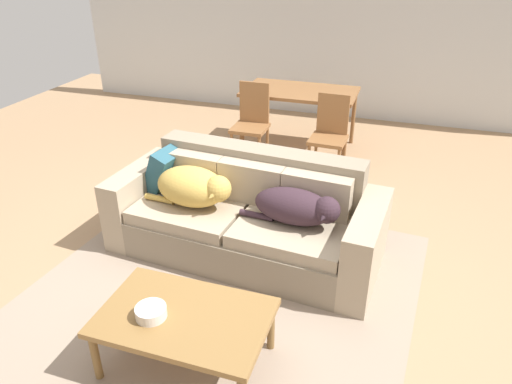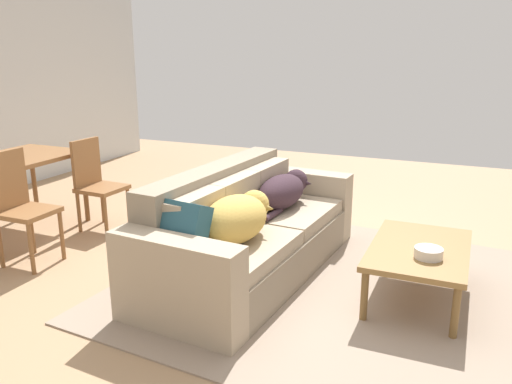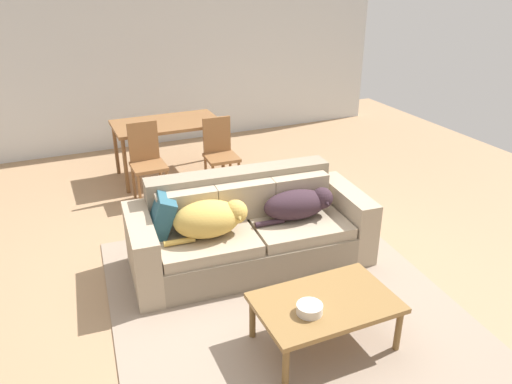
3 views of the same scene
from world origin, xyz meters
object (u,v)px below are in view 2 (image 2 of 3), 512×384
(dining_chair_near_left, at_px, (20,203))
(throw_pillow_by_left_arm, at_px, (179,230))
(dog_on_right_cushion, at_px, (284,190))
(couch, at_px, (246,233))
(dining_table, at_px, (5,167))
(dog_on_left_cushion, at_px, (238,217))
(coffee_table, at_px, (419,253))
(dining_chair_near_right, at_px, (96,181))
(bowl_on_coffee_table, at_px, (429,253))

(dining_chair_near_left, bearing_deg, throw_pillow_by_left_arm, -98.64)
(dog_on_right_cushion, bearing_deg, couch, 167.28)
(dining_table, distance_m, dining_chair_near_left, 0.78)
(dog_on_left_cushion, height_order, coffee_table, dog_on_left_cushion)
(dog_on_right_cushion, height_order, dining_chair_near_right, dining_chair_near_right)
(dining_chair_near_right, bearing_deg, dog_on_left_cushion, -109.77)
(dog_on_right_cushion, height_order, bowl_on_coffee_table, dog_on_right_cushion)
(couch, height_order, dog_on_left_cushion, couch)
(couch, relative_size, dining_table, 1.67)
(coffee_table, bearing_deg, bowl_on_coffee_table, -157.71)
(dog_on_left_cushion, xyz_separation_m, dining_chair_near_right, (0.78, 1.93, -0.11))
(dog_on_right_cushion, xyz_separation_m, dining_chair_near_right, (-0.10, 1.95, -0.09))
(coffee_table, height_order, bowl_on_coffee_table, bowl_on_coffee_table)
(bowl_on_coffee_table, xyz_separation_m, dining_chair_near_right, (0.49, 3.21, 0.06))
(throw_pillow_by_left_arm, distance_m, dining_chair_near_right, 2.06)
(coffee_table, relative_size, dining_chair_near_left, 1.08)
(coffee_table, distance_m, dining_chair_near_right, 3.16)
(bowl_on_coffee_table, height_order, dining_chair_near_right, dining_chair_near_right)
(couch, xyz_separation_m, dog_on_right_cushion, (0.47, -0.14, 0.26))
(throw_pillow_by_left_arm, height_order, bowl_on_coffee_table, throw_pillow_by_left_arm)
(dining_table, bearing_deg, dining_chair_near_right, -51.06)
(throw_pillow_by_left_arm, relative_size, dining_chair_near_left, 0.39)
(dining_table, bearing_deg, coffee_table, -86.97)
(dining_table, bearing_deg, dog_on_right_cushion, -76.69)
(dog_on_left_cushion, bearing_deg, throw_pillow_by_left_arm, 152.42)
(coffee_table, xyz_separation_m, dining_chair_near_right, (0.31, 3.14, 0.14))
(couch, xyz_separation_m, throw_pillow_by_left_arm, (-0.81, 0.12, 0.28))
(dog_on_left_cushion, height_order, bowl_on_coffee_table, dog_on_left_cushion)
(couch, distance_m, throw_pillow_by_left_arm, 0.86)
(dog_on_right_cushion, distance_m, bowl_on_coffee_table, 1.40)
(dining_table, height_order, dining_chair_near_right, dining_chair_near_right)
(dog_on_right_cushion, bearing_deg, throw_pillow_by_left_arm, 172.77)
(dog_on_left_cushion, distance_m, throw_pillow_by_left_arm, 0.46)
(couch, height_order, bowl_on_coffee_table, couch)
(dog_on_right_cushion, bearing_deg, dining_chair_near_right, 97.36)
(throw_pillow_by_left_arm, bearing_deg, dining_chair_near_right, 55.21)
(couch, bearing_deg, coffee_table, -83.23)
(couch, relative_size, coffee_table, 2.24)
(bowl_on_coffee_table, bearing_deg, dog_on_right_cushion, 64.96)
(dining_chair_near_left, height_order, dining_chair_near_right, dining_chair_near_left)
(dog_on_right_cushion, xyz_separation_m, bowl_on_coffee_table, (-0.59, -1.27, -0.15))
(coffee_table, height_order, dining_table, dining_table)
(throw_pillow_by_left_arm, height_order, dining_chair_near_right, dining_chair_near_right)
(bowl_on_coffee_table, bearing_deg, dining_chair_near_left, 97.90)
(dining_chair_near_right, bearing_deg, coffee_table, -93.31)
(dog_on_left_cushion, relative_size, coffee_table, 0.75)
(couch, height_order, dining_chair_near_left, dining_chair_near_left)
(dining_chair_near_right, bearing_deg, dog_on_right_cushion, -84.70)
(couch, distance_m, dog_on_right_cushion, 0.55)
(dog_on_right_cushion, xyz_separation_m, dining_table, (-0.61, 2.58, 0.10))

